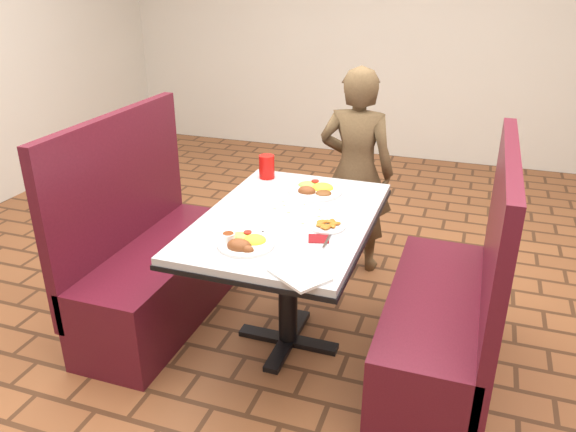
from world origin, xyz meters
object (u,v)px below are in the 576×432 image
object	(u,v)px
booth_bench_right	(446,319)
red_tumbler	(267,167)
near_dinner_plate	(244,240)
far_dinner_plate	(315,188)
booth_bench_left	(154,265)
plantain_plate	(327,225)
diner_person	(356,172)
dining_table	(288,234)

from	to	relation	value
booth_bench_right	red_tumbler	bearing A→B (deg)	156.37
near_dinner_plate	far_dinner_plate	xyz separation A→B (m)	(0.11, 0.72, -0.00)
booth_bench_left	near_dinner_plate	xyz separation A→B (m)	(0.72, -0.37, 0.45)
booth_bench_left	far_dinner_plate	bearing A→B (deg)	22.67
near_dinner_plate	far_dinner_plate	size ratio (longest dim) A/B	0.87
booth_bench_right	far_dinner_plate	xyz separation A→B (m)	(-0.76, 0.35, 0.45)
booth_bench_right	booth_bench_left	bearing A→B (deg)	180.00
booth_bench_right	plantain_plate	size ratio (longest dim) A/B	6.96
diner_person	plantain_plate	xyz separation A→B (m)	(0.09, -1.05, 0.09)
plantain_plate	red_tumbler	size ratio (longest dim) A/B	1.29
dining_table	far_dinner_plate	world-z (taller)	far_dinner_plate
far_dinner_plate	booth_bench_left	bearing A→B (deg)	-157.33
dining_table	diner_person	xyz separation A→B (m)	(0.12, 0.98, 0.01)
booth_bench_left	far_dinner_plate	xyz separation A→B (m)	(0.83, 0.35, 0.45)
plantain_plate	diner_person	bearing A→B (deg)	95.12
diner_person	plantain_plate	distance (m)	1.06
dining_table	red_tumbler	bearing A→B (deg)	121.65
booth_bench_left	plantain_plate	world-z (taller)	booth_bench_left
dining_table	far_dinner_plate	xyz separation A→B (m)	(0.04, 0.35, 0.12)
near_dinner_plate	plantain_plate	distance (m)	0.42
far_dinner_plate	red_tumbler	distance (m)	0.36
booth_bench_left	red_tumbler	distance (m)	0.85
dining_table	far_dinner_plate	distance (m)	0.37
booth_bench_right	red_tumbler	distance (m)	1.29
diner_person	booth_bench_left	bearing A→B (deg)	48.25
booth_bench_left	diner_person	bearing A→B (deg)	46.89
dining_table	red_tumbler	world-z (taller)	red_tumbler
booth_bench_right	near_dinner_plate	bearing A→B (deg)	-157.15
red_tumbler	plantain_plate	bearing A→B (deg)	-46.82
plantain_plate	near_dinner_plate	bearing A→B (deg)	-133.72
far_dinner_plate	red_tumbler	bearing A→B (deg)	158.60
dining_table	near_dinner_plate	bearing A→B (deg)	-101.31
near_dinner_plate	plantain_plate	size ratio (longest dim) A/B	1.45
dining_table	booth_bench_right	world-z (taller)	booth_bench_right
diner_person	red_tumbler	size ratio (longest dim) A/B	9.98
near_dinner_plate	far_dinner_plate	world-z (taller)	near_dinner_plate
dining_table	plantain_plate	world-z (taller)	plantain_plate
booth_bench_right	diner_person	bearing A→B (deg)	124.57
booth_bench_left	booth_bench_right	distance (m)	1.60
booth_bench_left	dining_table	bearing A→B (deg)	0.00
booth_bench_right	plantain_plate	distance (m)	0.73
booth_bench_right	near_dinner_plate	distance (m)	1.05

